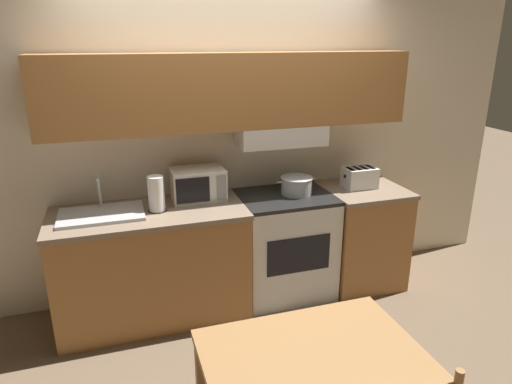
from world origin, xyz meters
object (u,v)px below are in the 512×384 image
microwave (198,184)px  dining_table (314,377)px  sink_basin (101,214)px  paper_towel_roll (156,194)px  cooking_pot (297,185)px  stove_range (284,245)px  toaster (359,177)px

microwave → dining_table: (0.16, -1.87, -0.37)m
dining_table → sink_basin: bearing=117.4°
paper_towel_roll → dining_table: 1.81m
cooking_pot → paper_towel_roll: (-1.13, -0.05, 0.06)m
sink_basin → microwave: bearing=11.2°
stove_range → microwave: bearing=169.5°
cooking_pot → toaster: 0.58m
sink_basin → paper_towel_roll: sink_basin is taller
toaster → paper_towel_roll: size_ratio=1.06×
sink_basin → dining_table: size_ratio=0.60×
dining_table → toaster: bearing=55.2°
stove_range → cooking_pot: size_ratio=2.58×
stove_range → paper_towel_roll: 1.18m
paper_towel_roll → stove_range: bearing=2.1°
microwave → paper_towel_roll: (-0.34, -0.17, 0.01)m
microwave → dining_table: 1.91m
stove_range → dining_table: stove_range is taller
cooking_pot → sink_basin: bearing=-179.0°
stove_range → cooking_pot: (0.10, 0.01, 0.52)m
microwave → sink_basin: size_ratio=0.69×
toaster → sink_basin: 2.10m
cooking_pot → stove_range: bearing=-175.2°
stove_range → dining_table: 1.83m
cooking_pot → dining_table: 1.89m
toaster → dining_table: 2.15m
dining_table → microwave: bearing=94.8°
microwave → toaster: bearing=-5.3°
stove_range → microwave: microwave is taller
stove_range → sink_basin: sink_basin is taller
microwave → dining_table: bearing=-85.2°
dining_table → paper_towel_roll: bearing=106.3°
dining_table → stove_range: bearing=72.9°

